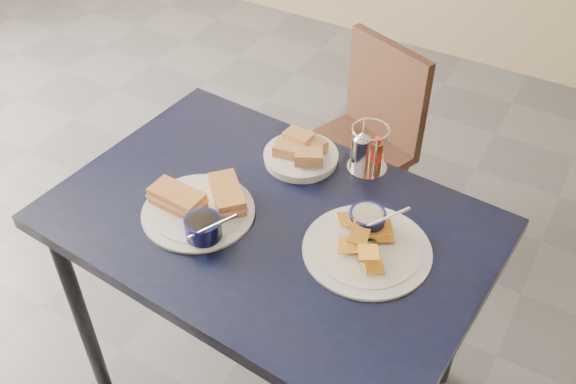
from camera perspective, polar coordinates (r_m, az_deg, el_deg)
The scene contains 6 objects.
dining_table at distance 1.67m, azimuth -1.59°, elevation -4.20°, with size 1.14×0.80×0.75m.
chair_far at distance 2.44m, azimuth 6.51°, elevation 5.69°, with size 0.47×0.47×0.78m.
sandwich_plate at distance 1.62m, azimuth -7.74°, elevation -1.35°, with size 0.31×0.29×0.12m.
plantain_plate at distance 1.55m, azimuth 7.04°, elevation -4.26°, with size 0.31×0.31×0.12m.
bread_basket at distance 1.77m, azimuth 1.18°, elevation 3.44°, with size 0.20×0.20×0.07m.
condiment_caddy at distance 1.74m, azimuth 7.04°, elevation 3.63°, with size 0.11×0.11×0.14m.
Camera 1 is at (0.77, -0.82, 1.87)m, focal length 40.00 mm.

